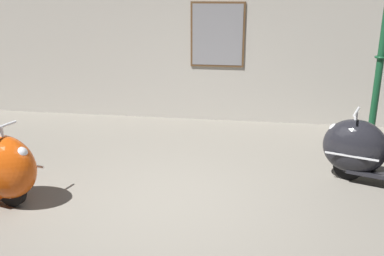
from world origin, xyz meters
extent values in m
plane|color=slate|center=(0.00, 0.00, 0.00)|extent=(60.00, 60.00, 0.00)
cube|color=#ADA89E|center=(0.00, 4.02, 1.85)|extent=(18.00, 0.20, 3.70)
cube|color=brown|center=(0.25, 3.90, 1.77)|extent=(1.08, 0.03, 1.28)
cube|color=gray|center=(0.25, 3.89, 1.77)|extent=(1.00, 0.01, 1.20)
cylinder|color=black|center=(-1.94, -0.24, 0.22)|extent=(0.44, 0.19, 0.43)
cylinder|color=silver|center=(-1.94, -0.24, 0.22)|extent=(0.21, 0.15, 0.19)
ellipsoid|color=#C6470F|center=(-1.99, -0.23, 0.52)|extent=(1.01, 0.77, 0.82)
sphere|color=silver|center=(-1.70, -0.31, 0.75)|extent=(0.16, 0.16, 0.16)
cylinder|color=silver|center=(-1.96, -0.24, 0.90)|extent=(0.05, 0.05, 0.30)
cylinder|color=silver|center=(-1.96, -0.24, 1.05)|extent=(0.15, 0.47, 0.03)
cube|color=silver|center=(-1.92, 0.03, 0.47)|extent=(0.70, 0.19, 0.03)
cylinder|color=black|center=(2.43, 1.22, 0.21)|extent=(0.42, 0.22, 0.42)
cylinder|color=silver|center=(2.43, 1.22, 0.21)|extent=(0.21, 0.16, 0.19)
ellipsoid|color=black|center=(2.48, 1.21, 0.51)|extent=(1.01, 0.81, 0.80)
sphere|color=silver|center=(2.20, 1.30, 0.73)|extent=(0.16, 0.16, 0.16)
cylinder|color=silver|center=(2.45, 1.22, 0.87)|extent=(0.05, 0.05, 0.29)
cylinder|color=silver|center=(2.45, 1.22, 1.02)|extent=(0.19, 0.45, 0.03)
cube|color=silver|center=(2.39, 0.95, 0.46)|extent=(0.67, 0.25, 0.03)
cylinder|color=#144728|center=(2.97, 2.31, 0.09)|extent=(0.28, 0.28, 0.18)
cylinder|color=#144728|center=(2.97, 2.31, 1.49)|extent=(0.11, 0.11, 2.62)
torus|color=#144728|center=(2.97, 2.31, 1.62)|extent=(0.19, 0.19, 0.04)
camera|label=1|loc=(1.04, -4.70, 2.60)|focal=39.75mm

